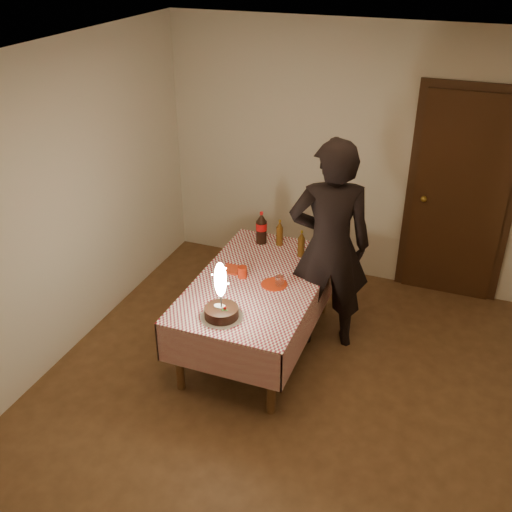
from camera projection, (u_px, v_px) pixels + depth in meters
name	position (u px, v px, depth m)	size (l,w,h in m)	color
ground	(282.00, 407.00, 4.69)	(4.00, 4.50, 0.01)	brown
room_shell	(296.00, 213.00, 3.94)	(4.04, 4.54, 2.62)	beige
dining_table	(258.00, 290.00, 5.09)	(1.02, 1.72, 0.68)	brown
birthday_cake	(221.00, 303.00, 4.52)	(0.33, 0.33, 0.48)	white
red_plate	(274.00, 284.00, 4.99)	(0.22, 0.22, 0.01)	red
red_cup	(242.00, 272.00, 5.08)	(0.08, 0.08, 0.10)	#AA210B
clear_cup	(280.00, 281.00, 4.96)	(0.07, 0.07, 0.09)	white
napkin_stack	(232.00, 269.00, 5.20)	(0.15, 0.15, 0.02)	red
cola_bottle	(261.00, 228.00, 5.58)	(0.10, 0.10, 0.32)	black
amber_bottle_left	(280.00, 233.00, 5.56)	(0.06, 0.06, 0.25)	#58340F
amber_bottle_right	(301.00, 244.00, 5.37)	(0.06, 0.06, 0.25)	#58340F
photographer	(330.00, 247.00, 5.01)	(0.81, 0.66, 1.91)	black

